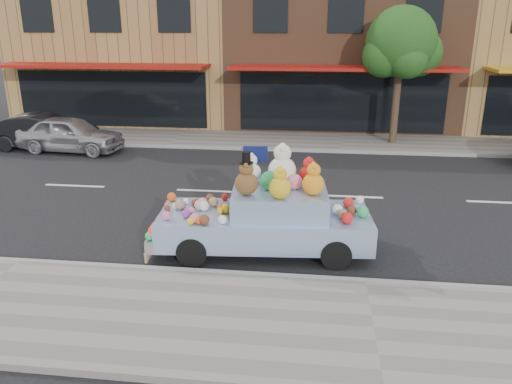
# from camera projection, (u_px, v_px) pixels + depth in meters

# --- Properties ---
(ground) EXTENTS (120.00, 120.00, 0.00)m
(ground) POSITION_uv_depth(u_px,v_px,m) (350.00, 197.00, 13.77)
(ground) COLOR black
(ground) RESTS_ON ground
(near_sidewalk) EXTENTS (60.00, 3.00, 0.12)m
(near_sidewalk) POSITION_uv_depth(u_px,v_px,m) (374.00, 330.00, 7.63)
(near_sidewalk) COLOR gray
(near_sidewalk) RESTS_ON ground
(far_sidewalk) EXTENTS (60.00, 3.00, 0.12)m
(far_sidewalk) POSITION_uv_depth(u_px,v_px,m) (341.00, 142.00, 19.87)
(far_sidewalk) COLOR gray
(far_sidewalk) RESTS_ON ground
(near_kerb) EXTENTS (60.00, 0.12, 0.13)m
(near_kerb) POSITION_uv_depth(u_px,v_px,m) (365.00, 283.00, 9.04)
(near_kerb) COLOR gray
(near_kerb) RESTS_ON ground
(far_kerb) EXTENTS (60.00, 0.12, 0.13)m
(far_kerb) POSITION_uv_depth(u_px,v_px,m) (342.00, 151.00, 18.45)
(far_kerb) COLOR gray
(far_kerb) RESTS_ON ground
(storefront_left) EXTENTS (10.00, 9.80, 7.30)m
(storefront_left) POSITION_uv_depth(u_px,v_px,m) (139.00, 43.00, 25.03)
(storefront_left) COLOR olive
(storefront_left) RESTS_ON ground
(storefront_mid) EXTENTS (10.00, 9.80, 7.30)m
(storefront_mid) POSITION_uv_depth(u_px,v_px,m) (340.00, 44.00, 23.88)
(storefront_mid) COLOR brown
(storefront_mid) RESTS_ON ground
(street_tree) EXTENTS (3.00, 2.70, 5.22)m
(street_tree) POSITION_uv_depth(u_px,v_px,m) (401.00, 48.00, 18.53)
(street_tree) COLOR #38281C
(street_tree) RESTS_ON ground
(car_silver) EXTENTS (4.04, 1.93, 1.33)m
(car_silver) POSITION_uv_depth(u_px,v_px,m) (70.00, 134.00, 18.45)
(car_silver) COLOR #A9A9AE
(car_silver) RESTS_ON ground
(car_dark) EXTENTS (4.09, 1.57, 1.33)m
(car_dark) POSITION_uv_depth(u_px,v_px,m) (44.00, 132.00, 18.88)
(car_dark) COLOR black
(car_dark) RESTS_ON ground
(art_car) EXTENTS (4.61, 2.09, 2.21)m
(art_car) POSITION_uv_depth(u_px,v_px,m) (266.00, 215.00, 10.26)
(art_car) COLOR black
(art_car) RESTS_ON ground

